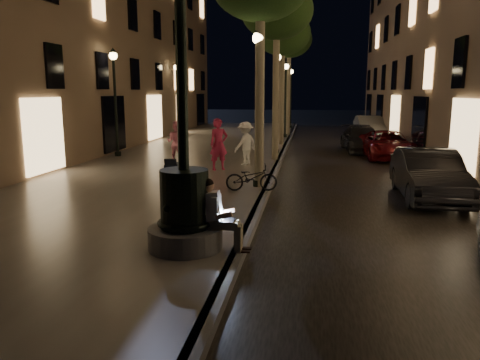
% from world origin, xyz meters
% --- Properties ---
extents(ground, '(120.00, 120.00, 0.00)m').
position_xyz_m(ground, '(0.00, 15.00, 0.00)').
color(ground, black).
rests_on(ground, ground).
extents(cobble_lane, '(6.00, 45.00, 0.02)m').
position_xyz_m(cobble_lane, '(3.00, 15.00, 0.01)').
color(cobble_lane, black).
rests_on(cobble_lane, ground).
extents(promenade, '(8.00, 45.00, 0.20)m').
position_xyz_m(promenade, '(-4.00, 15.00, 0.10)').
color(promenade, '#625C56').
rests_on(promenade, ground).
extents(curb_strip, '(0.25, 45.00, 0.20)m').
position_xyz_m(curb_strip, '(0.00, 15.00, 0.10)').
color(curb_strip, '#59595B').
rests_on(curb_strip, ground).
extents(building_left, '(8.00, 36.00, 15.00)m').
position_xyz_m(building_left, '(-12.00, 18.00, 7.50)').
color(building_left, brown).
rests_on(building_left, ground).
extents(fountain_lamppost, '(1.40, 1.40, 5.21)m').
position_xyz_m(fountain_lamppost, '(-1.00, 2.00, 1.21)').
color(fountain_lamppost, '#59595B').
rests_on(fountain_lamppost, promenade).
extents(seated_man_laptop, '(0.98, 0.33, 1.35)m').
position_xyz_m(seated_man_laptop, '(-0.39, 2.00, 0.91)').
color(seated_man_laptop, gray).
rests_on(seated_man_laptop, promenade).
extents(tree_second, '(3.00, 3.00, 7.40)m').
position_xyz_m(tree_second, '(-0.20, 14.00, 6.33)').
color(tree_second, '#6B604C').
rests_on(tree_second, promenade).
extents(tree_third, '(3.00, 3.00, 7.20)m').
position_xyz_m(tree_third, '(-0.30, 20.00, 6.14)').
color(tree_third, '#6B604C').
rests_on(tree_third, promenade).
extents(tree_far, '(3.00, 3.00, 7.50)m').
position_xyz_m(tree_far, '(-0.22, 26.00, 6.43)').
color(tree_far, '#6B604C').
rests_on(tree_far, promenade).
extents(lamp_curb_a, '(0.36, 0.36, 4.81)m').
position_xyz_m(lamp_curb_a, '(-0.30, 8.00, 3.24)').
color(lamp_curb_a, black).
rests_on(lamp_curb_a, promenade).
extents(lamp_curb_b, '(0.36, 0.36, 4.81)m').
position_xyz_m(lamp_curb_b, '(-0.30, 16.00, 3.24)').
color(lamp_curb_b, black).
rests_on(lamp_curb_b, promenade).
extents(lamp_curb_c, '(0.36, 0.36, 4.81)m').
position_xyz_m(lamp_curb_c, '(-0.30, 24.00, 3.24)').
color(lamp_curb_c, black).
rests_on(lamp_curb_c, promenade).
extents(lamp_curb_d, '(0.36, 0.36, 4.81)m').
position_xyz_m(lamp_curb_d, '(-0.30, 32.00, 3.24)').
color(lamp_curb_d, black).
rests_on(lamp_curb_d, promenade).
extents(lamp_left_b, '(0.36, 0.36, 4.81)m').
position_xyz_m(lamp_left_b, '(-7.40, 14.00, 3.24)').
color(lamp_left_b, black).
rests_on(lamp_left_b, promenade).
extents(lamp_left_c, '(0.36, 0.36, 4.81)m').
position_xyz_m(lamp_left_c, '(-7.40, 24.00, 3.24)').
color(lamp_left_c, black).
rests_on(lamp_left_c, promenade).
extents(stroller, '(0.50, 0.98, 0.99)m').
position_xyz_m(stroller, '(-2.93, 7.68, 0.69)').
color(stroller, black).
rests_on(stroller, promenade).
extents(car_second, '(1.62, 4.46, 1.46)m').
position_xyz_m(car_second, '(4.71, 7.79, 0.73)').
color(car_second, black).
rests_on(car_second, ground).
extents(car_third, '(2.47, 4.79, 1.29)m').
position_xyz_m(car_third, '(4.88, 16.46, 0.65)').
color(car_third, maroon).
rests_on(car_third, ground).
extents(car_rear, '(2.11, 4.60, 1.30)m').
position_xyz_m(car_rear, '(4.00, 19.00, 0.65)').
color(car_rear, '#28292D').
rests_on(car_rear, ground).
extents(car_fifth, '(1.74, 4.66, 1.52)m').
position_xyz_m(car_fifth, '(5.20, 25.89, 0.76)').
color(car_fifth, '#9D9C98').
rests_on(car_fifth, ground).
extents(pedestrian_red, '(0.84, 0.75, 1.93)m').
position_xyz_m(pedestrian_red, '(-2.08, 10.88, 1.17)').
color(pedestrian_red, '#AB2246').
rests_on(pedestrian_red, promenade).
extents(pedestrian_pink, '(0.92, 0.76, 1.73)m').
position_xyz_m(pedestrian_pink, '(-4.13, 12.34, 1.07)').
color(pedestrian_pink, pink).
rests_on(pedestrian_pink, promenade).
extents(pedestrian_white, '(1.17, 1.28, 1.73)m').
position_xyz_m(pedestrian_white, '(-1.27, 12.28, 1.06)').
color(pedestrian_white, white).
rests_on(pedestrian_white, promenade).
extents(bicycle, '(1.59, 0.76, 0.80)m').
position_xyz_m(bicycle, '(-0.40, 7.31, 0.60)').
color(bicycle, black).
rests_on(bicycle, promenade).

